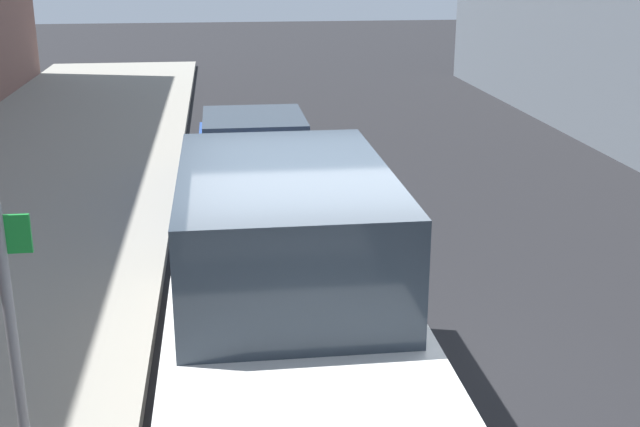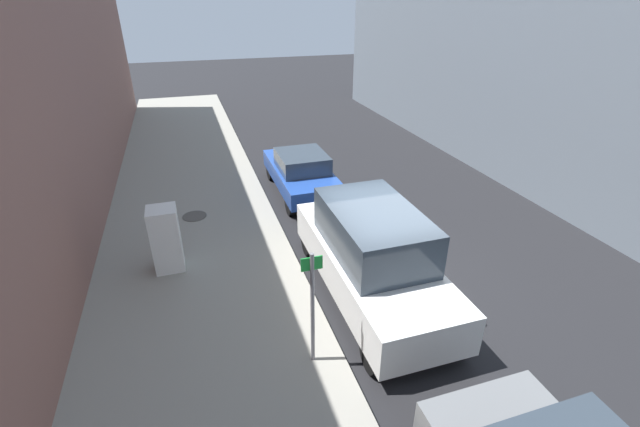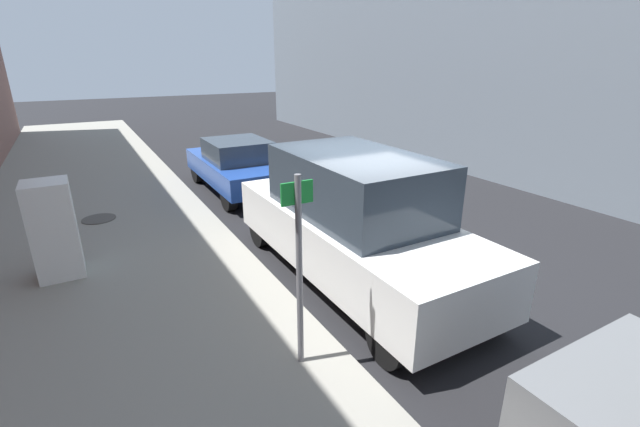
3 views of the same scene
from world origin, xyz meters
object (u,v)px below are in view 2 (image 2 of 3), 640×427
(discarded_refrigerator, at_px, (166,239))
(parked_hatchback_blue, at_px, (301,172))
(street_sign_post, at_px, (312,303))
(parked_van_white, at_px, (372,254))

(discarded_refrigerator, xyz_separation_m, parked_hatchback_blue, (4.24, 3.54, -0.19))
(street_sign_post, relative_size, parked_hatchback_blue, 0.54)
(street_sign_post, xyz_separation_m, parked_van_white, (1.82, 1.63, -0.39))
(street_sign_post, distance_m, parked_hatchback_blue, 7.63)
(street_sign_post, bearing_deg, parked_van_white, 41.85)
(discarded_refrigerator, bearing_deg, parked_van_white, -27.48)
(parked_van_white, xyz_separation_m, parked_hatchback_blue, (-0.00, 5.75, -0.29))
(discarded_refrigerator, height_order, parked_hatchback_blue, discarded_refrigerator)
(parked_van_white, bearing_deg, street_sign_post, -138.15)
(parked_van_white, bearing_deg, discarded_refrigerator, 152.52)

